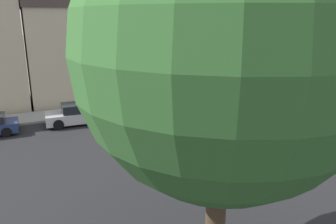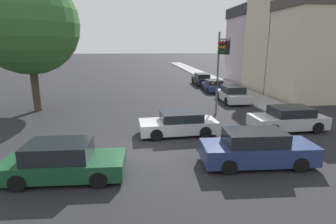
# 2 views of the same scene
# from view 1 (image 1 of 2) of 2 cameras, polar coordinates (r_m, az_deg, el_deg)

# --- Properties ---
(ground_plane) EXTENTS (300.00, 300.00, 0.00)m
(ground_plane) POSITION_cam_1_polar(r_m,az_deg,el_deg) (21.44, 17.18, -4.65)
(ground_plane) COLOR black
(street_tree) EXTENTS (7.41, 7.41, 10.25)m
(street_tree) POSITION_cam_1_polar(r_m,az_deg,el_deg) (8.21, 9.57, 10.37)
(street_tree) COLOR #423323
(street_tree) RESTS_ON ground_plane
(traffic_signal) EXTENTS (0.68, 1.98, 5.92)m
(traffic_signal) POSITION_cam_1_polar(r_m,az_deg,el_deg) (22.11, -3.43, 8.07)
(traffic_signal) COLOR #515456
(traffic_signal) RESTS_ON ground_plane
(crossing_car_0) EXTENTS (4.49, 2.09, 1.33)m
(crossing_car_0) POSITION_cam_1_polar(r_m,az_deg,el_deg) (21.51, 9.26, -2.25)
(crossing_car_0) COLOR #B7B7BC
(crossing_car_0) RESTS_ON ground_plane
(crossing_car_1) EXTENTS (4.45, 2.09, 1.43)m
(crossing_car_1) POSITION_cam_1_polar(r_m,az_deg,el_deg) (27.09, 1.40, 1.88)
(crossing_car_1) COLOR #B7B7BC
(crossing_car_1) RESTS_ON ground_plane
(crossing_car_2) EXTENTS (4.86, 2.02, 1.54)m
(crossing_car_2) POSITION_cam_1_polar(r_m,az_deg,el_deg) (26.02, 13.92, 0.90)
(crossing_car_2) COLOR navy
(crossing_car_2) RESTS_ON ground_plane
(parked_car_0) EXTENTS (2.11, 4.21, 1.48)m
(parked_car_0) POSITION_cam_1_polar(r_m,az_deg,el_deg) (24.28, -15.65, -0.36)
(parked_car_0) COLOR #B7B7BC
(parked_car_0) RESTS_ON ground_plane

